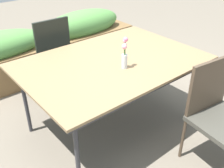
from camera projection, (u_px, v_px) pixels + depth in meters
The scene contains 6 objects.
ground_plane at pixel (118, 121), 2.91m from camera, with size 12.00×12.00×0.00m, color #756B5B.
dining_table at pixel (112, 64), 2.49m from camera, with size 1.69×1.17×0.76m.
chair_near_right at pixel (218, 111), 2.21m from camera, with size 0.54×0.54×0.93m.
chair_far_side at pixel (51, 56), 3.10m from camera, with size 0.44×0.44×0.99m.
flower_vase at pixel (125, 54), 2.28m from camera, with size 0.07×0.06×0.28m.
planter_box at pixel (45, 48), 3.71m from camera, with size 2.88×0.51×0.78m.
Camera 1 is at (-1.51, -1.72, 1.84)m, focal length 42.65 mm.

